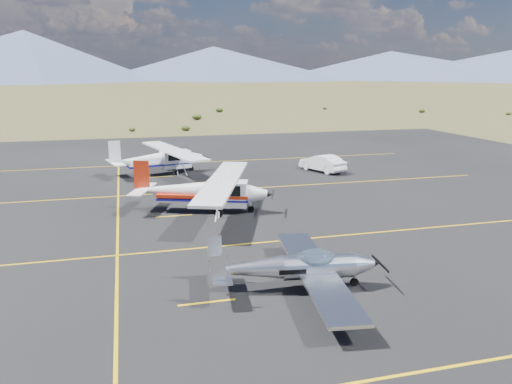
{
  "coord_description": "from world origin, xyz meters",
  "views": [
    {
      "loc": [
        -5.41,
        -19.17,
        7.69
      ],
      "look_at": [
        1.12,
        5.41,
        1.6
      ],
      "focal_mm": 35.0,
      "sensor_mm": 36.0,
      "label": 1
    }
  ],
  "objects_px": {
    "aircraft_low_wing": "(299,267)",
    "aircraft_cessna": "(203,190)",
    "sedan": "(322,163)",
    "aircraft_plain": "(160,158)"
  },
  "relations": [
    {
      "from": "aircraft_low_wing",
      "to": "aircraft_cessna",
      "type": "height_order",
      "value": "aircraft_cessna"
    },
    {
      "from": "sedan",
      "to": "aircraft_low_wing",
      "type": "bearing_deg",
      "value": 43.25
    },
    {
      "from": "sedan",
      "to": "aircraft_plain",
      "type": "bearing_deg",
      "value": -32.48
    },
    {
      "from": "aircraft_low_wing",
      "to": "aircraft_cessna",
      "type": "bearing_deg",
      "value": 105.66
    },
    {
      "from": "aircraft_low_wing",
      "to": "aircraft_cessna",
      "type": "distance_m",
      "value": 11.41
    },
    {
      "from": "aircraft_plain",
      "to": "sedan",
      "type": "height_order",
      "value": "aircraft_plain"
    },
    {
      "from": "aircraft_low_wing",
      "to": "aircraft_plain",
      "type": "height_order",
      "value": "aircraft_plain"
    },
    {
      "from": "aircraft_low_wing",
      "to": "sedan",
      "type": "relative_size",
      "value": 2.07
    },
    {
      "from": "aircraft_cessna",
      "to": "aircraft_plain",
      "type": "relative_size",
      "value": 1.02
    },
    {
      "from": "aircraft_low_wing",
      "to": "aircraft_plain",
      "type": "bearing_deg",
      "value": 105.3
    }
  ]
}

